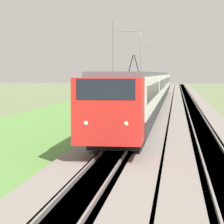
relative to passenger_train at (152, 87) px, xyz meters
The scene contains 8 objects.
ballast_main 5.42m from the passenger_train, behind, with size 240.00×4.40×0.30m.
ballast_adjacent 6.91m from the passenger_train, 139.21° to the right, with size 240.00×4.40×0.30m.
track_main 5.42m from the passenger_train, behind, with size 240.00×1.57×0.45m.
track_adjacent 6.91m from the passenger_train, 139.21° to the right, with size 240.00×1.57×0.45m.
grass_verge 8.05m from the passenger_train, 130.04° to the left, with size 240.00×11.80×0.12m.
passenger_train is the anchor object (origin of this frame).
catenary_mast_mid 12.21m from the passenger_train, 165.74° to the left, with size 0.22×2.56×8.54m.
catenary_mast_far 26.09m from the passenger_train, ahead, with size 0.22×2.56×8.91m.
Camera 1 is at (-5.12, -2.70, 3.82)m, focal length 85.00 mm.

